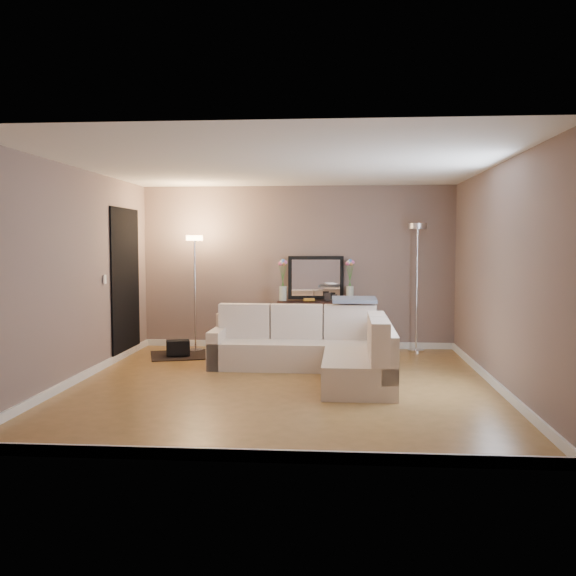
# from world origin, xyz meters

# --- Properties ---
(floor) EXTENTS (5.00, 5.50, 0.01)m
(floor) POSITION_xyz_m (0.00, 0.00, -0.01)
(floor) COLOR olive
(floor) RESTS_ON ground
(ceiling) EXTENTS (5.00, 5.50, 0.01)m
(ceiling) POSITION_xyz_m (0.00, 0.00, 2.60)
(ceiling) COLOR white
(ceiling) RESTS_ON ground
(wall_back) EXTENTS (5.00, 0.02, 2.60)m
(wall_back) POSITION_xyz_m (0.00, 2.76, 1.30)
(wall_back) COLOR #7F6961
(wall_back) RESTS_ON ground
(wall_front) EXTENTS (5.00, 0.02, 2.60)m
(wall_front) POSITION_xyz_m (0.00, -2.76, 1.30)
(wall_front) COLOR #7F6961
(wall_front) RESTS_ON ground
(wall_left) EXTENTS (0.02, 5.50, 2.60)m
(wall_left) POSITION_xyz_m (-2.51, 0.00, 1.30)
(wall_left) COLOR #7F6961
(wall_left) RESTS_ON ground
(wall_right) EXTENTS (0.02, 5.50, 2.60)m
(wall_right) POSITION_xyz_m (2.51, 0.00, 1.30)
(wall_right) COLOR #7F6961
(wall_right) RESTS_ON ground
(baseboard_back) EXTENTS (5.00, 0.03, 0.10)m
(baseboard_back) POSITION_xyz_m (0.00, 2.73, 0.05)
(baseboard_back) COLOR white
(baseboard_back) RESTS_ON ground
(baseboard_front) EXTENTS (5.00, 0.03, 0.10)m
(baseboard_front) POSITION_xyz_m (0.00, -2.73, 0.05)
(baseboard_front) COLOR white
(baseboard_front) RESTS_ON ground
(baseboard_left) EXTENTS (0.03, 5.50, 0.10)m
(baseboard_left) POSITION_xyz_m (-2.48, 0.00, 0.05)
(baseboard_left) COLOR white
(baseboard_left) RESTS_ON ground
(baseboard_right) EXTENTS (0.03, 5.50, 0.10)m
(baseboard_right) POSITION_xyz_m (2.48, 0.00, 0.05)
(baseboard_right) COLOR white
(baseboard_right) RESTS_ON ground
(doorway) EXTENTS (0.02, 1.20, 2.20)m
(doorway) POSITION_xyz_m (-2.48, 1.70, 1.10)
(doorway) COLOR black
(doorway) RESTS_ON ground
(switch_plate) EXTENTS (0.02, 0.08, 0.12)m
(switch_plate) POSITION_xyz_m (-2.48, 0.85, 1.20)
(switch_plate) COLOR white
(switch_plate) RESTS_ON ground
(sectional_sofa) EXTENTS (2.40, 2.32, 0.84)m
(sectional_sofa) POSITION_xyz_m (0.44, 0.70, 0.31)
(sectional_sofa) COLOR beige
(sectional_sofa) RESTS_ON floor
(throw_blanket) EXTENTS (0.62, 0.37, 0.08)m
(throw_blanket) POSITION_xyz_m (0.88, 1.27, 0.91)
(throw_blanket) COLOR slate
(throw_blanket) RESTS_ON sectional_sofa
(console_table) EXTENTS (1.27, 0.45, 0.77)m
(console_table) POSITION_xyz_m (0.24, 2.51, 0.43)
(console_table) COLOR black
(console_table) RESTS_ON floor
(leaning_mirror) EXTENTS (0.88, 0.12, 0.69)m
(leaning_mirror) POSITION_xyz_m (0.30, 2.67, 1.14)
(leaning_mirror) COLOR black
(leaning_mirror) RESTS_ON console_table
(table_decor) EXTENTS (0.53, 0.13, 0.12)m
(table_decor) POSITION_xyz_m (0.31, 2.48, 0.81)
(table_decor) COLOR orange
(table_decor) RESTS_ON console_table
(flower_vase_left) EXTENTS (0.15, 0.13, 0.66)m
(flower_vase_left) POSITION_xyz_m (-0.21, 2.47, 1.06)
(flower_vase_left) COLOR silver
(flower_vase_left) RESTS_ON console_table
(flower_vase_right) EXTENTS (0.15, 0.13, 0.66)m
(flower_vase_right) POSITION_xyz_m (0.84, 2.56, 1.06)
(flower_vase_right) COLOR silver
(flower_vase_right) RESTS_ON console_table
(floor_lamp_lit) EXTENTS (0.32, 0.32, 1.80)m
(floor_lamp_lit) POSITION_xyz_m (-1.56, 2.23, 1.27)
(floor_lamp_lit) COLOR silver
(floor_lamp_lit) RESTS_ON floor
(floor_lamp_unlit) EXTENTS (0.34, 0.34, 1.99)m
(floor_lamp_unlit) POSITION_xyz_m (1.87, 2.48, 1.41)
(floor_lamp_unlit) COLOR silver
(floor_lamp_unlit) RESTS_ON floor
(charcoal_rug) EXTENTS (1.39, 1.20, 0.02)m
(charcoal_rug) POSITION_xyz_m (-1.55, 1.87, 0.01)
(charcoal_rug) COLOR black
(charcoal_rug) RESTS_ON floor
(black_bag) EXTENTS (0.39, 0.32, 0.22)m
(black_bag) POSITION_xyz_m (-1.71, 1.72, 0.14)
(black_bag) COLOR black
(black_bag) RESTS_ON charcoal_rug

